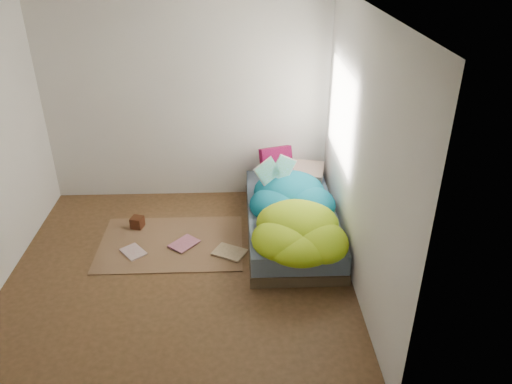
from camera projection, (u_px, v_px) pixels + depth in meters
ground at (180, 273)px, 5.16m from camera, size 3.50×3.50×0.00m
room_walls at (168, 125)px, 4.39m from camera, size 3.54×3.54×2.62m
bed at (291, 221)px, 5.75m from camera, size 1.00×2.00×0.34m
duvet at (294, 204)px, 5.40m from camera, size 0.96×1.84×0.34m
rug at (171, 243)px, 5.63m from camera, size 1.60×1.10×0.01m
pillow_floral at (300, 172)px, 6.35m from camera, size 0.65×0.48×0.13m
pillow_magenta at (276, 163)px, 6.26m from camera, size 0.42×0.24×0.40m
open_book at (276, 162)px, 5.65m from camera, size 0.43×0.25×0.26m
wooden_box at (137, 222)px, 5.89m from camera, size 0.16×0.16×0.13m
floor_book_a at (125, 256)px, 5.40m from camera, size 0.33×0.34×0.02m
floor_book_b at (177, 240)px, 5.65m from camera, size 0.37×0.38×0.03m
floor_book_c at (224, 258)px, 5.35m from camera, size 0.41×0.37×0.03m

